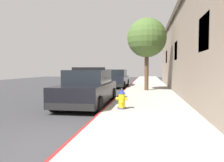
% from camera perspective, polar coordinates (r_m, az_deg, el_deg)
% --- Properties ---
extents(ground_plane, '(30.69, 60.00, 0.20)m').
position_cam_1_polar(ground_plane, '(15.51, -13.47, -3.30)').
color(ground_plane, '#353538').
extents(sidewalk_pavement, '(3.20, 60.00, 0.15)m').
position_cam_1_polar(sidewalk_pavement, '(14.32, 9.33, -3.08)').
color(sidewalk_pavement, '#ADA89E').
rests_on(sidewalk_pavement, ground).
extents(curb_painted_edge, '(0.08, 60.00, 0.15)m').
position_cam_1_polar(curb_painted_edge, '(14.40, 2.78, -3.01)').
color(curb_painted_edge, maroon).
rests_on(curb_painted_edge, ground).
extents(police_cruiser, '(1.94, 4.84, 1.68)m').
position_cam_1_polar(police_cruiser, '(9.96, -6.12, -1.88)').
color(police_cruiser, black).
rests_on(police_cruiser, ground).
extents(parked_car_silver_ahead, '(1.94, 4.84, 1.56)m').
position_cam_1_polar(parked_car_silver_ahead, '(19.70, 1.08, 0.58)').
color(parked_car_silver_ahead, black).
rests_on(parked_car_silver_ahead, ground).
extents(fire_hydrant, '(0.44, 0.40, 0.76)m').
position_cam_1_polar(fire_hydrant, '(8.16, 2.53, -4.71)').
color(fire_hydrant, '#4C4C51').
rests_on(fire_hydrant, sidewalk_pavement).
extents(street_tree, '(2.67, 2.67, 4.92)m').
position_cam_1_polar(street_tree, '(15.61, 8.90, 10.81)').
color(street_tree, brown).
rests_on(street_tree, sidewalk_pavement).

